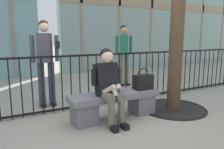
{
  "coord_description": "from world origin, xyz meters",
  "views": [
    {
      "loc": [
        -1.73,
        -3.13,
        1.39
      ],
      "look_at": [
        0.0,
        0.1,
        0.75
      ],
      "focal_mm": 34.64,
      "sensor_mm": 36.0,
      "label": 1
    }
  ],
  "objects_px": {
    "bystander_further_back": "(45,57)",
    "seated_person_with_phone": "(109,84)",
    "handbag_on_bench": "(143,82)",
    "bystander_at_railing": "(124,51)",
    "stone_bench": "(115,103)"
  },
  "relations": [
    {
      "from": "stone_bench",
      "to": "handbag_on_bench",
      "type": "relative_size",
      "value": 4.14
    },
    {
      "from": "bystander_at_railing",
      "to": "bystander_further_back",
      "type": "height_order",
      "value": "same"
    },
    {
      "from": "stone_bench",
      "to": "bystander_further_back",
      "type": "relative_size",
      "value": 0.94
    },
    {
      "from": "bystander_further_back",
      "to": "bystander_at_railing",
      "type": "bearing_deg",
      "value": 20.43
    },
    {
      "from": "stone_bench",
      "to": "bystander_further_back",
      "type": "bearing_deg",
      "value": 125.09
    },
    {
      "from": "bystander_at_railing",
      "to": "bystander_further_back",
      "type": "relative_size",
      "value": 1.0
    },
    {
      "from": "handbag_on_bench",
      "to": "bystander_at_railing",
      "type": "distance_m",
      "value": 2.34
    },
    {
      "from": "seated_person_with_phone",
      "to": "bystander_further_back",
      "type": "distance_m",
      "value": 1.59
    },
    {
      "from": "stone_bench",
      "to": "bystander_further_back",
      "type": "xyz_separation_m",
      "value": [
        -0.88,
        1.25,
        0.73
      ]
    },
    {
      "from": "bystander_further_back",
      "to": "seated_person_with_phone",
      "type": "bearing_deg",
      "value": -63.07
    },
    {
      "from": "bystander_at_railing",
      "to": "handbag_on_bench",
      "type": "bearing_deg",
      "value": -112.39
    },
    {
      "from": "handbag_on_bench",
      "to": "stone_bench",
      "type": "bearing_deg",
      "value": 179.01
    },
    {
      "from": "bystander_at_railing",
      "to": "seated_person_with_phone",
      "type": "bearing_deg",
      "value": -126.01
    },
    {
      "from": "handbag_on_bench",
      "to": "bystander_at_railing",
      "type": "relative_size",
      "value": 0.23
    },
    {
      "from": "seated_person_with_phone",
      "to": "bystander_further_back",
      "type": "height_order",
      "value": "bystander_further_back"
    }
  ]
}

